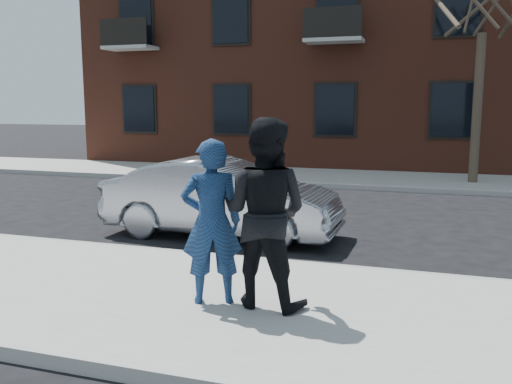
% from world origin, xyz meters
% --- Properties ---
extents(ground, '(100.00, 100.00, 0.00)m').
position_xyz_m(ground, '(0.00, 0.00, 0.00)').
color(ground, black).
rests_on(ground, ground).
extents(near_sidewalk, '(50.00, 3.50, 0.15)m').
position_xyz_m(near_sidewalk, '(0.00, -0.25, 0.07)').
color(near_sidewalk, '#989590').
rests_on(near_sidewalk, ground).
extents(near_curb, '(50.00, 0.10, 0.15)m').
position_xyz_m(near_curb, '(0.00, 1.55, 0.07)').
color(near_curb, '#999691').
rests_on(near_curb, ground).
extents(far_sidewalk, '(50.00, 3.50, 0.15)m').
position_xyz_m(far_sidewalk, '(0.00, 11.25, 0.07)').
color(far_sidewalk, '#989590').
rests_on(far_sidewalk, ground).
extents(far_curb, '(50.00, 0.10, 0.15)m').
position_xyz_m(far_curb, '(0.00, 9.45, 0.07)').
color(far_curb, '#999691').
rests_on(far_curb, ground).
extents(apartment_building, '(24.30, 10.30, 12.30)m').
position_xyz_m(apartment_building, '(2.00, 18.00, 6.16)').
color(apartment_building, brown).
rests_on(apartment_building, ground).
extents(silver_sedan, '(4.30, 1.56, 1.41)m').
position_xyz_m(silver_sedan, '(-0.27, 3.20, 0.70)').
color(silver_sedan, '#999BA3').
rests_on(silver_sedan, ground).
extents(man_hoodie, '(0.80, 0.69, 1.86)m').
position_xyz_m(man_hoodie, '(0.99, -0.31, 1.08)').
color(man_hoodie, navy).
rests_on(man_hoodie, near_sidewalk).
extents(man_peacoat, '(1.09, 0.90, 2.09)m').
position_xyz_m(man_peacoat, '(1.58, -0.20, 1.19)').
color(man_peacoat, black).
rests_on(man_peacoat, near_sidewalk).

